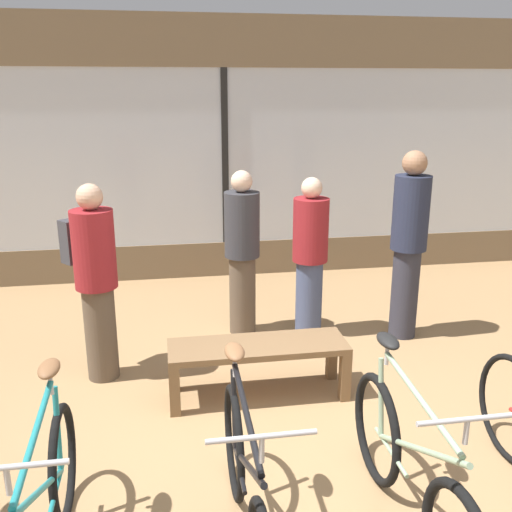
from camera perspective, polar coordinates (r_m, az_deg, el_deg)
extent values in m
plane|color=#99754C|center=(3.84, 4.70, -21.59)|extent=(24.00, 24.00, 0.00)
cube|color=#7A664C|center=(7.46, -2.98, -0.21)|extent=(12.00, 0.08, 0.45)
cube|color=silver|center=(7.20, -3.13, 9.75)|extent=(12.00, 0.04, 2.15)
cube|color=#7A664C|center=(7.17, -3.32, 20.72)|extent=(12.00, 0.08, 0.60)
cube|color=black|center=(7.17, -3.11, 9.72)|extent=(0.08, 0.02, 2.15)
torus|color=black|center=(3.61, -18.74, -18.94)|extent=(0.05, 0.66, 0.66)
cylinder|color=#1E7A7F|center=(3.03, -20.84, -21.12)|extent=(0.03, 0.95, 0.51)
cylinder|color=#1E7A7F|center=(3.44, -19.22, -16.04)|extent=(0.03, 0.11, 0.49)
cylinder|color=#1E7A7F|center=(2.90, -21.29, -16.43)|extent=(0.03, 0.88, 0.10)
cylinder|color=#1E7A7F|center=(3.42, -19.35, -21.12)|extent=(0.03, 0.46, 0.03)
cylinder|color=#B2B2B7|center=(3.26, -19.85, -11.79)|extent=(0.02, 0.02, 0.14)
ellipsoid|color=brown|center=(3.22, -19.99, -10.53)|extent=(0.11, 0.22, 0.06)
cylinder|color=#B2B2B7|center=(2.50, -23.57, -19.93)|extent=(0.02, 0.02, 0.12)
cylinder|color=#ADADB2|center=(2.47, -23.74, -18.80)|extent=(0.46, 0.02, 0.02)
torus|color=black|center=(3.57, -2.21, -18.10)|extent=(0.04, 0.68, 0.68)
cylinder|color=black|center=(3.00, -0.87, -20.16)|extent=(0.03, 0.94, 0.51)
cylinder|color=black|center=(3.41, -2.17, -15.16)|extent=(0.03, 0.11, 0.49)
cylinder|color=black|center=(2.87, -0.99, -15.39)|extent=(0.03, 0.87, 0.10)
cylinder|color=black|center=(3.39, -1.70, -20.25)|extent=(0.03, 0.45, 0.03)
cylinder|color=#B2B2B7|center=(3.22, -2.14, -10.83)|extent=(0.02, 0.02, 0.14)
ellipsoid|color=brown|center=(3.19, -2.15, -9.55)|extent=(0.11, 0.22, 0.06)
cylinder|color=#B2B2B7|center=(2.46, 0.57, -18.78)|extent=(0.02, 0.02, 0.12)
cylinder|color=#ADADB2|center=(2.42, 0.57, -17.62)|extent=(0.46, 0.02, 0.02)
torus|color=black|center=(3.76, 11.93, -16.52)|extent=(0.05, 0.69, 0.69)
cylinder|color=gray|center=(3.21, 15.88, -18.03)|extent=(0.03, 0.96, 0.51)
cylinder|color=gray|center=(3.60, 12.40, -13.65)|extent=(0.03, 0.11, 0.49)
cylinder|color=gray|center=(3.09, 16.05, -13.50)|extent=(0.03, 0.89, 0.10)
cylinder|color=gray|center=(3.58, 13.32, -18.45)|extent=(0.03, 0.46, 0.03)
cylinder|color=#B2B2B7|center=(3.43, 12.96, -9.47)|extent=(0.02, 0.02, 0.14)
ellipsoid|color=black|center=(3.39, 13.05, -8.26)|extent=(0.11, 0.22, 0.06)
cylinder|color=#B2B2B7|center=(2.71, 20.28, -16.15)|extent=(0.02, 0.02, 0.12)
cylinder|color=#ADADB2|center=(2.68, 20.41, -15.06)|extent=(0.46, 0.02, 0.02)
torus|color=black|center=(4.19, 24.09, -13.78)|extent=(0.04, 0.72, 0.72)
cube|color=brown|center=(4.51, 0.20, -9.05)|extent=(1.40, 0.44, 0.05)
cube|color=brown|center=(4.40, -8.14, -13.20)|extent=(0.08, 0.08, 0.40)
cube|color=brown|center=(4.60, 8.89, -11.84)|extent=(0.08, 0.08, 0.40)
cube|color=brown|center=(4.72, -8.26, -11.05)|extent=(0.08, 0.08, 0.40)
cube|color=brown|center=(4.91, 7.57, -9.90)|extent=(0.08, 0.08, 0.40)
cylinder|color=brown|center=(4.97, -15.26, -7.40)|extent=(0.37, 0.37, 0.81)
cylinder|color=maroon|center=(4.73, -15.91, 0.65)|extent=(0.48, 0.48, 0.64)
sphere|color=tan|center=(4.64, -16.32, 5.70)|extent=(0.21, 0.21, 0.21)
cube|color=#38383D|center=(4.92, -17.50, 1.50)|extent=(0.27, 0.26, 0.36)
cylinder|color=brown|center=(5.67, -1.36, -3.86)|extent=(0.27, 0.27, 0.79)
cylinder|color=#333338|center=(5.46, -1.41, 3.16)|extent=(0.35, 0.35, 0.63)
sphere|color=beige|center=(5.38, -1.44, 7.48)|extent=(0.21, 0.21, 0.21)
cylinder|color=#424C6B|center=(5.64, 5.30, -4.19)|extent=(0.32, 0.32, 0.77)
cylinder|color=maroon|center=(5.43, 5.49, 2.61)|extent=(0.42, 0.42, 0.61)
sphere|color=beige|center=(5.35, 5.61, 6.80)|extent=(0.20, 0.20, 0.20)
cylinder|color=#2D2D38|center=(5.76, 14.63, -3.59)|extent=(0.36, 0.36, 0.89)
cylinder|color=#23283D|center=(5.54, 15.22, 4.17)|extent=(0.48, 0.48, 0.70)
sphere|color=#9E7051|center=(5.47, 15.59, 8.95)|extent=(0.23, 0.23, 0.23)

